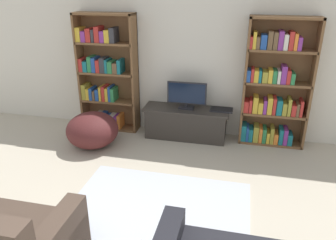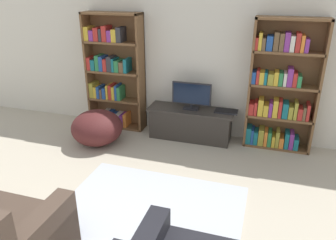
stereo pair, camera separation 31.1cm
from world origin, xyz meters
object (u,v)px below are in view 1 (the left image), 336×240
(tv_stand, at_px, (186,123))
(laptop, at_px, (221,110))
(television, at_px, (187,95))
(bookshelf_right, at_px, (274,88))
(beanbag_ottoman, at_px, (92,130))
(bookshelf_left, at_px, (106,75))

(tv_stand, relative_size, laptop, 3.83)
(television, height_order, laptop, television)
(television, bearing_deg, bookshelf_right, 4.28)
(bookshelf_right, distance_m, television, 1.33)
(tv_stand, xyz_separation_m, beanbag_ottoman, (-1.35, -0.64, 0.02))
(bookshelf_left, bearing_deg, beanbag_ottoman, -86.35)
(television, bearing_deg, bookshelf_left, 175.89)
(tv_stand, xyz_separation_m, laptop, (0.56, 0.04, 0.26))
(beanbag_ottoman, bearing_deg, bookshelf_left, 93.65)
(television, xyz_separation_m, beanbag_ottoman, (-1.35, -0.65, -0.46))
(bookshelf_left, xyz_separation_m, television, (1.40, -0.10, -0.21))
(bookshelf_left, height_order, tv_stand, bookshelf_left)
(tv_stand, height_order, laptop, laptop)
(tv_stand, xyz_separation_m, television, (0.00, 0.01, 0.48))
(laptop, bearing_deg, bookshelf_right, 5.24)
(tv_stand, bearing_deg, bookshelf_left, 175.36)
(bookshelf_right, relative_size, tv_stand, 1.42)
(bookshelf_right, height_order, beanbag_ottoman, bookshelf_right)
(tv_stand, bearing_deg, bookshelf_right, 4.85)
(bookshelf_left, distance_m, television, 1.42)
(bookshelf_left, height_order, television, bookshelf_left)
(bookshelf_left, xyz_separation_m, beanbag_ottoman, (0.05, -0.75, -0.67))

